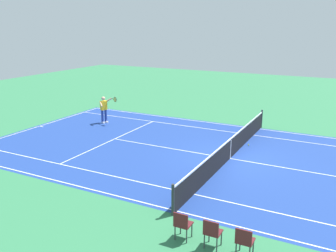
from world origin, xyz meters
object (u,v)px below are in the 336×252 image
(spectator_chair_0, at_px, (244,240))
(spectator_chair_1, at_px, (212,231))
(tennis_ball, at_px, (249,145))
(tennis_player_near, at_px, (104,108))
(spectator_chair_2, at_px, (182,224))
(tennis_net, at_px, (230,148))

(spectator_chair_0, xyz_separation_m, spectator_chair_1, (0.89, 0.00, 0.00))
(tennis_ball, distance_m, spectator_chair_1, 9.28)
(tennis_player_near, bearing_deg, tennis_ball, 178.53)
(spectator_chair_1, height_order, spectator_chair_2, same)
(spectator_chair_1, bearing_deg, tennis_net, -75.80)
(tennis_player_near, relative_size, spectator_chair_2, 1.93)
(spectator_chair_1, bearing_deg, spectator_chair_2, 0.00)
(tennis_ball, relative_size, spectator_chair_1, 0.08)
(spectator_chair_0, distance_m, spectator_chair_2, 1.78)
(tennis_ball, distance_m, spectator_chair_2, 9.18)
(tennis_net, height_order, spectator_chair_1, tennis_net)
(spectator_chair_0, bearing_deg, spectator_chair_2, 0.00)
(tennis_ball, bearing_deg, tennis_player_near, -1.47)
(tennis_player_near, distance_m, spectator_chair_2, 13.54)
(tennis_net, xyz_separation_m, spectator_chair_1, (-1.75, 6.92, 0.03))
(spectator_chair_1, xyz_separation_m, spectator_chair_2, (0.89, 0.00, 0.00))
(tennis_player_near, relative_size, spectator_chair_1, 1.93)
(spectator_chair_2, bearing_deg, tennis_ball, -86.14)
(tennis_net, height_order, tennis_ball, tennis_net)
(spectator_chair_1, relative_size, spectator_chair_2, 1.00)
(spectator_chair_0, height_order, spectator_chair_1, same)
(tennis_net, relative_size, tennis_player_near, 6.89)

